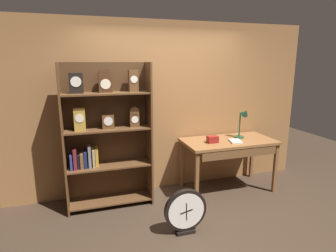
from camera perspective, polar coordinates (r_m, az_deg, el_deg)
name	(u,v)px	position (r m, az deg, el deg)	size (l,w,h in m)	color
ground_plane	(198,234)	(3.62, 6.08, -20.74)	(10.00, 10.00, 0.00)	#3D2D21
back_wood_panel	(164,108)	(4.40, -0.89, 3.69)	(4.80, 0.05, 2.60)	#9E6B3D
bookshelf	(106,134)	(3.93, -12.40, -1.68)	(1.16, 0.35, 1.99)	brown
workbench	(229,146)	(4.49, 12.23, -3.93)	(1.42, 0.73, 0.81)	brown
desk_lamp	(243,120)	(4.60, 14.94, 1.17)	(0.20, 0.21, 0.48)	#1E472D
toolbox_small	(213,139)	(4.28, 8.97, -2.68)	(0.16, 0.11, 0.10)	maroon
open_repair_manual	(235,141)	(4.39, 13.43, -3.00)	(0.16, 0.22, 0.03)	silver
round_clock_large	(185,211)	(3.48, 3.54, -16.78)	(0.51, 0.11, 0.55)	black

